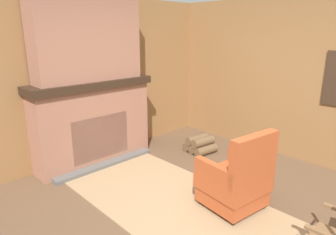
{
  "coord_description": "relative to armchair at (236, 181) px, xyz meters",
  "views": [
    {
      "loc": [
        1.82,
        -2.27,
        2.03
      ],
      "look_at": [
        -0.99,
        0.44,
        0.9
      ],
      "focal_mm": 32.0,
      "sensor_mm": 36.0,
      "label": 1
    }
  ],
  "objects": [
    {
      "name": "wood_panel_wall_left",
      "position": [
        -2.58,
        -0.47,
        0.93
      ],
      "size": [
        0.06,
        5.46,
        2.57
      ],
      "color": "olive",
      "rests_on": "ground"
    },
    {
      "name": "firewood_stack",
      "position": [
        -1.42,
        1.04,
        -0.23
      ],
      "size": [
        0.5,
        0.48,
        0.28
      ],
      "rotation": [
        0.0,
        0.0,
        -0.12
      ],
      "color": "brown",
      "rests_on": "ground"
    },
    {
      "name": "fireplace_hearth",
      "position": [
        -2.33,
        -0.47,
        0.3
      ],
      "size": [
        0.64,
        1.95,
        1.31
      ],
      "color": "#93604C",
      "rests_on": "ground"
    },
    {
      "name": "oil_lamp_vase",
      "position": [
        -2.38,
        -0.79,
        1.05
      ],
      "size": [
        0.12,
        0.12,
        0.26
      ],
      "color": "silver",
      "rests_on": "fireplace_hearth"
    },
    {
      "name": "storage_case",
      "position": [
        -2.38,
        0.07,
        1.03
      ],
      "size": [
        0.13,
        0.22,
        0.15
      ],
      "color": "black",
      "rests_on": "fireplace_hearth"
    },
    {
      "name": "ground_plane",
      "position": [
        -0.12,
        -0.47,
        -0.36
      ],
      "size": [
        14.0,
        14.0,
        0.0
      ],
      "primitive_type": "plane",
      "color": "brown"
    },
    {
      "name": "area_rug",
      "position": [
        -0.36,
        -0.44,
        -0.35
      ],
      "size": [
        3.71,
        1.5,
        0.01
      ],
      "color": "#997A56",
      "rests_on": "ground"
    },
    {
      "name": "armchair",
      "position": [
        0.0,
        0.0,
        0.0
      ],
      "size": [
        0.73,
        0.74,
        0.98
      ],
      "rotation": [
        0.0,
        0.0,
        3.01
      ],
      "color": "#A84723",
      "rests_on": "ground"
    },
    {
      "name": "chimney_breast",
      "position": [
        -2.34,
        -0.47,
        1.57
      ],
      "size": [
        0.38,
        1.63,
        1.23
      ],
      "color": "#93604C",
      "rests_on": "fireplace_hearth"
    },
    {
      "name": "wood_panel_wall_back",
      "position": [
        -0.11,
        1.99,
        0.93
      ],
      "size": [
        5.46,
        0.09,
        2.57
      ],
      "color": "olive",
      "rests_on": "ground"
    }
  ]
}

